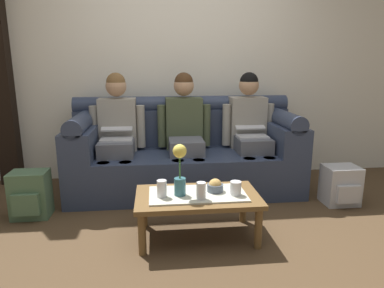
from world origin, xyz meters
TOP-DOWN VIEW (x-y plane):
  - ground_plane at (0.00, 0.00)m, footprint 14.00×14.00m
  - back_wall_patterned at (0.00, 1.70)m, footprint 6.00×0.12m
  - couch at (-0.00, 1.17)m, footprint 2.33×0.88m
  - person_left at (-0.69, 1.17)m, footprint 0.56×0.67m
  - person_middle at (0.00, 1.17)m, footprint 0.56×0.67m
  - person_right at (0.69, 1.17)m, footprint 0.56×0.67m
  - coffee_table at (0.00, 0.09)m, footprint 0.93×0.54m
  - flower_vase at (-0.13, 0.07)m, footprint 0.10×0.10m
  - snack_bowl at (0.14, 0.12)m, footprint 0.12×0.12m
  - cup_near_left at (-0.27, 0.05)m, footprint 0.07×0.07m
  - cup_near_right at (0.28, 0.03)m, footprint 0.08×0.08m
  - cup_far_center at (0.01, -0.02)m, footprint 0.07×0.07m
  - backpack_right at (1.43, 0.58)m, footprint 0.31×0.30m
  - backpack_left at (-1.39, 0.60)m, footprint 0.31×0.27m

SIDE VIEW (x-z plane):
  - ground_plane at x=0.00m, z-range 0.00..0.00m
  - backpack_right at x=1.43m, z-range 0.00..0.37m
  - backpack_left at x=-1.39m, z-range 0.00..0.41m
  - coffee_table at x=0.00m, z-range 0.12..0.48m
  - couch at x=0.00m, z-range -0.11..0.85m
  - snack_bowl at x=0.14m, z-range 0.35..0.45m
  - cup_near_right at x=0.28m, z-range 0.36..0.46m
  - cup_far_center at x=0.01m, z-range 0.36..0.48m
  - cup_near_left at x=-0.27m, z-range 0.36..0.48m
  - flower_vase at x=-0.13m, z-range 0.37..0.76m
  - person_right at x=0.69m, z-range 0.05..1.27m
  - person_left at x=-0.69m, z-range 0.05..1.27m
  - person_middle at x=0.00m, z-range 0.05..1.27m
  - back_wall_patterned at x=0.00m, z-range 0.00..2.90m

